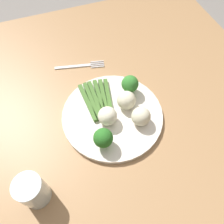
% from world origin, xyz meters
% --- Properties ---
extents(ground_plane, '(6.00, 6.00, 0.02)m').
position_xyz_m(ground_plane, '(0.00, 0.00, -0.01)').
color(ground_plane, gray).
extents(dining_table, '(1.10, 1.07, 0.76)m').
position_xyz_m(dining_table, '(0.00, 0.00, 0.65)').
color(dining_table, '#9E754C').
rests_on(dining_table, ground_plane).
extents(plate, '(0.29, 0.29, 0.01)m').
position_xyz_m(plate, '(-0.00, 0.01, 0.77)').
color(plate, silver).
rests_on(plate, dining_table).
extents(asparagus_bundle, '(0.14, 0.09, 0.01)m').
position_xyz_m(asparagus_bundle, '(-0.06, -0.02, 0.78)').
color(asparagus_bundle, '#3D6626').
rests_on(asparagus_bundle, plate).
extents(broccoli_left, '(0.05, 0.05, 0.06)m').
position_xyz_m(broccoli_left, '(0.08, -0.05, 0.81)').
color(broccoli_left, '#568E33').
rests_on(broccoli_left, plate).
extents(broccoli_right, '(0.05, 0.05, 0.06)m').
position_xyz_m(broccoli_right, '(-0.06, 0.08, 0.81)').
color(broccoli_right, '#609E3D').
rests_on(broccoli_right, plate).
extents(cauliflower_near_center, '(0.05, 0.05, 0.05)m').
position_xyz_m(cauliflower_near_center, '(0.02, -0.01, 0.80)').
color(cauliflower_near_center, silver).
rests_on(cauliflower_near_center, plate).
extents(cauliflower_front_left, '(0.05, 0.05, 0.05)m').
position_xyz_m(cauliflower_front_left, '(0.05, 0.07, 0.80)').
color(cauliflower_front_left, beige).
rests_on(cauliflower_front_left, plate).
extents(cauliflower_edge, '(0.05, 0.05, 0.05)m').
position_xyz_m(cauliflower_edge, '(-0.01, 0.05, 0.80)').
color(cauliflower_edge, beige).
rests_on(cauliflower_edge, plate).
extents(fork, '(0.05, 0.17, 0.00)m').
position_xyz_m(fork, '(-0.22, -0.03, 0.76)').
color(fork, silver).
rests_on(fork, dining_table).
extents(water_glass, '(0.06, 0.06, 0.09)m').
position_xyz_m(water_glass, '(0.15, -0.23, 0.81)').
color(water_glass, silver).
rests_on(water_glass, dining_table).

